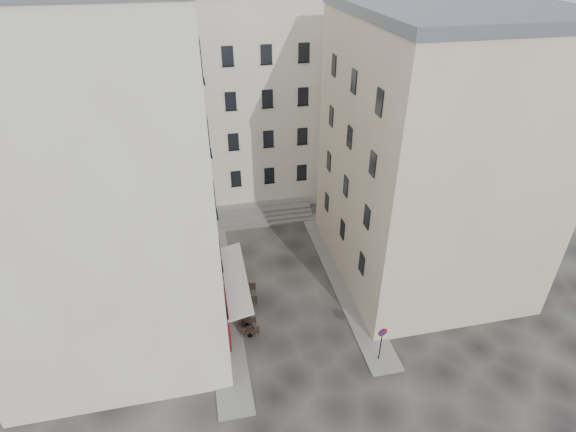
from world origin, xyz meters
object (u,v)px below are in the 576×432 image
object	(u,v)px
bistro_table_a	(250,331)
bistro_table_b	(247,321)
pedestrian	(247,308)
no_parking_sign	(382,338)

from	to	relation	value
bistro_table_a	bistro_table_b	world-z (taller)	bistro_table_a
bistro_table_b	pedestrian	world-z (taller)	pedestrian
bistro_table_a	bistro_table_b	xyz separation A→B (m)	(-0.04, 0.95, -0.03)
bistro_table_a	pedestrian	xyz separation A→B (m)	(0.06, 1.58, 0.46)
no_parking_sign	bistro_table_b	size ratio (longest dim) A/B	2.34
no_parking_sign	pedestrian	world-z (taller)	no_parking_sign
bistro_table_a	bistro_table_b	size ratio (longest dim) A/B	1.06
pedestrian	bistro_table_a	bearing A→B (deg)	47.65
no_parking_sign	pedestrian	size ratio (longest dim) A/B	1.48
bistro_table_a	pedestrian	size ratio (longest dim) A/B	0.67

